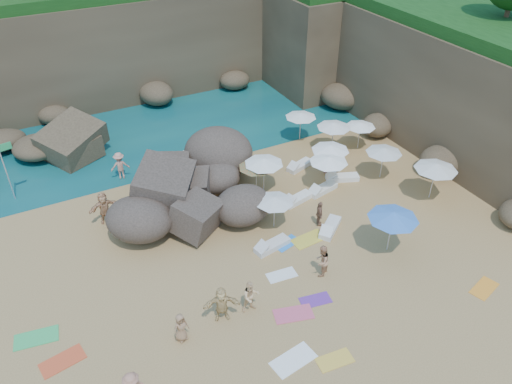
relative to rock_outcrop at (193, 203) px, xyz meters
name	(u,v)px	position (x,y,z in m)	size (l,w,h in m)	color
ground	(248,264)	(0.55, -6.23, 0.00)	(120.00, 120.00, 0.00)	tan
seawater	(106,70)	(0.55, 23.77, 0.00)	(120.00, 120.00, 0.00)	#0C4751
cliff_back	(135,40)	(2.55, 18.77, 4.00)	(44.00, 8.00, 8.00)	brown
cliff_right	(432,72)	(19.55, 1.77, 4.00)	(8.00, 30.00, 8.00)	brown
cliff_corner	(317,31)	(17.55, 13.77, 4.00)	(10.00, 12.00, 8.00)	brown
rock_outcrop	(193,203)	(0.00, 0.00, 0.00)	(8.18, 6.13, 3.27)	brown
flag_pole	(6,164)	(-9.23, 5.43, 2.43)	(0.74, 0.18, 3.81)	silver
parasol_0	(195,152)	(1.31, 2.61, 1.79)	(2.06, 2.06, 1.95)	silver
parasol_1	(264,161)	(4.41, -0.67, 2.06)	(2.37, 2.37, 2.24)	silver
parasol_2	(301,115)	(9.79, 3.81, 1.92)	(2.21, 2.21, 2.09)	silver
parasol_3	(334,125)	(10.86, 1.32, 2.01)	(2.32, 2.32, 2.19)	silver
parasol_4	(330,148)	(8.84, -1.20, 2.07)	(2.38, 2.38, 2.25)	silver
parasol_5	(329,159)	(7.98, -2.28, 2.05)	(2.36, 2.36, 2.23)	silver
parasol_6	(256,165)	(3.96, -0.57, 1.87)	(2.16, 2.16, 2.04)	silver
parasol_7	(361,125)	(12.76, 0.85, 1.81)	(2.08, 2.08, 1.97)	silver
parasol_8	(384,150)	(11.72, -2.87, 1.97)	(2.27, 2.27, 2.14)	silver
parasol_9	(275,200)	(3.21, -4.12, 1.84)	(2.12, 2.12, 2.01)	silver
parasol_10	(394,216)	(7.55, -8.59, 2.26)	(2.61, 2.61, 2.47)	silver
parasol_11	(436,167)	(12.92, -6.04, 2.19)	(2.53, 2.53, 2.39)	silver
lounger_0	(300,166)	(7.75, 0.46, 0.15)	(1.98, 0.66, 0.31)	white
lounger_1	(323,189)	(7.54, -2.53, 0.16)	(2.02, 0.67, 0.31)	white
lounger_2	(298,199)	(5.64, -2.70, 0.16)	(2.00, 0.67, 0.31)	white
lounger_3	(272,245)	(2.25, -5.67, 0.16)	(2.03, 0.68, 0.32)	silver
lounger_4	(342,178)	(9.38, -2.02, 0.16)	(2.07, 0.69, 0.32)	white
lounger_5	(330,228)	(5.82, -5.84, 0.16)	(2.04, 0.68, 0.32)	white
towel_4	(335,360)	(1.13, -13.02, 0.01)	(1.53, 0.77, 0.03)	gold
towel_5	(282,275)	(1.66, -7.68, 0.01)	(1.48, 0.74, 0.03)	white
towel_6	(315,300)	(2.24, -9.86, 0.01)	(1.47, 0.73, 0.03)	#682D94
towel_7	(63,361)	(-8.90, -7.84, 0.02)	(1.78, 0.89, 0.03)	#D84B26
towel_8	(287,243)	(3.11, -5.72, 0.01)	(1.46, 0.73, 0.03)	#2981DF
towel_9	(293,314)	(0.89, -10.10, 0.02)	(1.79, 0.89, 0.03)	#D5536C
towel_10	(484,288)	(9.87, -12.98, 0.01)	(1.60, 0.80, 0.03)	orange
towel_11	(36,338)	(-9.69, -6.09, 0.02)	(1.84, 0.92, 0.03)	green
towel_12	(309,239)	(4.33, -5.99, 0.02)	(1.89, 0.95, 0.03)	gold
towel_13	(293,360)	(-0.39, -12.22, 0.02)	(1.91, 0.95, 0.03)	white
person_stand_1	(322,261)	(3.43, -8.51, 0.88)	(0.86, 0.67, 1.76)	tan
person_stand_2	(120,166)	(-3.01, 4.68, 0.92)	(1.19, 0.49, 1.84)	tan
person_stand_3	(320,214)	(5.51, -5.17, 0.77)	(0.91, 0.38, 1.55)	#8C5F46
person_stand_4	(328,163)	(9.00, -0.91, 0.77)	(0.76, 0.41, 1.55)	tan
person_stand_5	(104,207)	(-4.96, 0.69, 0.96)	(1.77, 0.51, 1.91)	tan
person_lie_2	(182,336)	(-4.09, -9.07, 0.19)	(0.71, 1.46, 0.39)	#A17550
person_lie_3	(222,314)	(-2.07, -8.80, 0.24)	(1.66, 1.79, 0.48)	#DAB572
person_lie_5	(251,305)	(-0.71, -8.96, 0.32)	(0.81, 1.67, 0.63)	#F1C288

